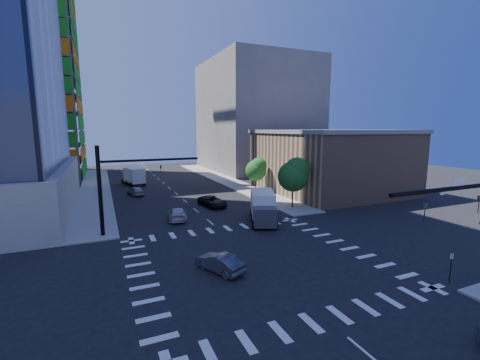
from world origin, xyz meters
TOP-DOWN VIEW (x-y plane):
  - ground at (0.00, 0.00)m, footprint 160.00×160.00m
  - road_markings at (0.00, 0.00)m, footprint 20.00×20.00m
  - sidewalk_ne at (12.50, 40.00)m, footprint 5.00×60.00m
  - sidewalk_nw at (-12.50, 40.00)m, footprint 5.00×60.00m
  - construction_building at (-27.41, 61.93)m, footprint 25.16×34.50m
  - commercial_building at (25.00, 22.00)m, footprint 20.50×22.50m
  - bg_building_ne at (27.00, 55.00)m, footprint 24.00×30.00m
  - signal_mast_nw at (-10.00, 11.50)m, footprint 10.20×0.40m
  - tree_south at (12.63, 13.90)m, footprint 4.16×4.16m
  - tree_north at (12.93, 25.90)m, footprint 3.54×3.52m
  - no_parking_sign at (10.70, -9.00)m, footprint 0.30×0.06m
  - car_nb_far at (2.73, 19.15)m, footprint 3.36×5.65m
  - car_sb_near at (-3.21, 14.57)m, footprint 2.85×5.15m
  - car_sb_mid at (-6.38, 31.46)m, footprint 2.76×4.60m
  - car_sb_cross at (-3.42, -0.76)m, footprint 3.05×4.44m
  - box_truck_near at (5.60, 9.46)m, footprint 5.12×7.12m
  - box_truck_far at (-5.81, 42.33)m, footprint 4.15×6.81m

SIDE VIEW (x-z plane):
  - ground at x=0.00m, z-range 0.00..0.00m
  - road_markings at x=0.00m, z-range 0.00..0.01m
  - sidewalk_ne at x=12.50m, z-range 0.00..0.15m
  - sidewalk_nw at x=-12.50m, z-range 0.00..0.15m
  - car_sb_cross at x=-3.42m, z-range 0.00..1.39m
  - car_sb_near at x=-3.21m, z-range 0.00..1.41m
  - car_sb_mid at x=-6.38m, z-range 0.00..1.47m
  - car_nb_far at x=2.73m, z-range 0.00..1.47m
  - no_parking_sign at x=10.70m, z-range 0.28..2.48m
  - box_truck_far at x=-5.81m, z-range -0.19..3.14m
  - box_truck_near at x=5.60m, z-range -0.20..3.24m
  - tree_north at x=12.93m, z-range 1.10..6.88m
  - tree_south at x=12.63m, z-range 1.27..8.10m
  - commercial_building at x=25.00m, z-range 0.01..10.61m
  - signal_mast_nw at x=-10.00m, z-range 0.99..9.99m
  - bg_building_ne at x=27.00m, z-range 0.00..28.00m
  - construction_building at x=-27.41m, z-range -10.69..59.91m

